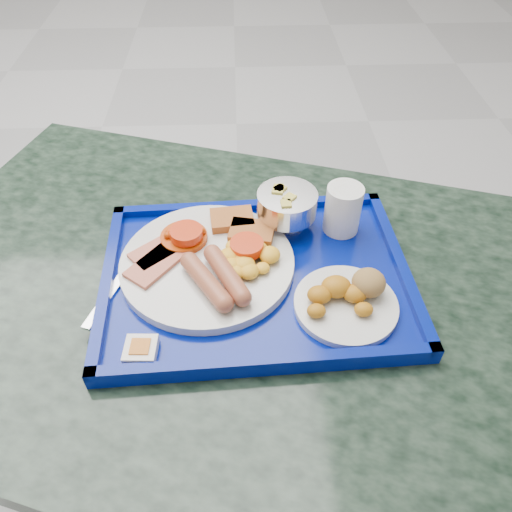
{
  "coord_description": "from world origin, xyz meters",
  "views": [
    {
      "loc": [
        0.67,
        -1.58,
        1.27
      ],
      "look_at": [
        0.7,
        -1.05,
        0.75
      ],
      "focal_mm": 35.0,
      "sensor_mm": 36.0,
      "label": 1
    }
  ],
  "objects_px": {
    "bread_plate": "(348,297)",
    "fruit_bowl": "(287,205)",
    "main_plate": "(211,259)",
    "juice_cup": "(343,208)",
    "table": "(235,354)",
    "tray": "(256,277)"
  },
  "relations": [
    {
      "from": "bread_plate",
      "to": "fruit_bowl",
      "type": "relative_size",
      "value": 1.51
    },
    {
      "from": "main_plate",
      "to": "juice_cup",
      "type": "height_order",
      "value": "juice_cup"
    },
    {
      "from": "table",
      "to": "bread_plate",
      "type": "height_order",
      "value": "bread_plate"
    },
    {
      "from": "main_plate",
      "to": "juice_cup",
      "type": "xyz_separation_m",
      "value": [
        0.22,
        0.08,
        0.03
      ]
    },
    {
      "from": "tray",
      "to": "juice_cup",
      "type": "distance_m",
      "value": 0.19
    },
    {
      "from": "main_plate",
      "to": "bread_plate",
      "type": "bearing_deg",
      "value": -23.79
    },
    {
      "from": "bread_plate",
      "to": "fruit_bowl",
      "type": "height_order",
      "value": "fruit_bowl"
    },
    {
      "from": "bread_plate",
      "to": "tray",
      "type": "bearing_deg",
      "value": 153.3
    },
    {
      "from": "tray",
      "to": "bread_plate",
      "type": "height_order",
      "value": "bread_plate"
    },
    {
      "from": "tray",
      "to": "fruit_bowl",
      "type": "bearing_deg",
      "value": 64.22
    },
    {
      "from": "table",
      "to": "juice_cup",
      "type": "xyz_separation_m",
      "value": [
        0.19,
        0.12,
        0.24
      ]
    },
    {
      "from": "main_plate",
      "to": "tray",
      "type": "bearing_deg",
      "value": -17.9
    },
    {
      "from": "bread_plate",
      "to": "fruit_bowl",
      "type": "distance_m",
      "value": 0.2
    },
    {
      "from": "tray",
      "to": "main_plate",
      "type": "bearing_deg",
      "value": 162.1
    },
    {
      "from": "tray",
      "to": "bread_plate",
      "type": "distance_m",
      "value": 0.15
    },
    {
      "from": "table",
      "to": "main_plate",
      "type": "bearing_deg",
      "value": 131.27
    },
    {
      "from": "fruit_bowl",
      "to": "juice_cup",
      "type": "bearing_deg",
      "value": -7.39
    },
    {
      "from": "fruit_bowl",
      "to": "juice_cup",
      "type": "distance_m",
      "value": 0.09
    },
    {
      "from": "juice_cup",
      "to": "tray",
      "type": "bearing_deg",
      "value": -145.12
    },
    {
      "from": "table",
      "to": "fruit_bowl",
      "type": "height_order",
      "value": "fruit_bowl"
    },
    {
      "from": "table",
      "to": "main_plate",
      "type": "xyz_separation_m",
      "value": [
        -0.03,
        0.03,
        0.21
      ]
    },
    {
      "from": "tray",
      "to": "main_plate",
      "type": "xyz_separation_m",
      "value": [
        -0.07,
        0.02,
        0.02
      ]
    }
  ]
}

